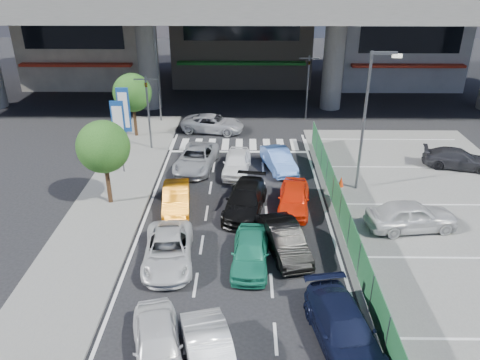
{
  "coord_description": "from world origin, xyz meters",
  "views": [
    {
      "loc": [
        0.48,
        -18.69,
        12.58
      ],
      "look_at": [
        0.19,
        3.45,
        1.78
      ],
      "focal_mm": 35.0,
      "sensor_mm": 36.0,
      "label": 1
    }
  ],
  "objects_px": {
    "traffic_light_left": "(147,95)",
    "street_lamp_right": "(368,111)",
    "van_white_back_left": "(158,344)",
    "sedan_white_mid_left": "(168,250)",
    "tree_near": "(103,147)",
    "traffic_cone": "(341,182)",
    "crossing_wagon_silver": "(213,124)",
    "hatch_black_mid_right": "(285,240)",
    "wagon_silver_front_left": "(196,158)",
    "taxi_teal_mid": "(250,252)",
    "signboard_far": "(124,112)",
    "hatch_white_back_mid": "(211,359)",
    "sedan_black_mid": "(245,200)",
    "minivan_navy_back": "(344,329)",
    "taxi_orange_left": "(176,199)",
    "street_lamp_left": "(159,63)",
    "sedan_white_front_mid": "(237,163)",
    "kei_truck_front_right": "(279,160)",
    "tree_far": "(132,93)",
    "signboard_near": "(119,127)",
    "parked_sedan_dgrey": "(458,159)",
    "parked_sedan_white": "(411,216)",
    "taxi_orange_right": "(294,198)"
  },
  "relations": [
    {
      "from": "wagon_silver_front_left",
      "to": "crossing_wagon_silver",
      "type": "bearing_deg",
      "value": 92.85
    },
    {
      "from": "taxi_orange_left",
      "to": "tree_near",
      "type": "bearing_deg",
      "value": 165.14
    },
    {
      "from": "kei_truck_front_right",
      "to": "sedan_white_mid_left",
      "type": "bearing_deg",
      "value": -133.29
    },
    {
      "from": "traffic_light_left",
      "to": "street_lamp_right",
      "type": "bearing_deg",
      "value": -24.16
    },
    {
      "from": "sedan_white_front_mid",
      "to": "traffic_light_left",
      "type": "bearing_deg",
      "value": 151.92
    },
    {
      "from": "street_lamp_left",
      "to": "signboard_far",
      "type": "bearing_deg",
      "value": -100.31
    },
    {
      "from": "taxi_teal_mid",
      "to": "wagon_silver_front_left",
      "type": "bearing_deg",
      "value": 111.32
    },
    {
      "from": "street_lamp_right",
      "to": "van_white_back_left",
      "type": "height_order",
      "value": "street_lamp_right"
    },
    {
      "from": "street_lamp_right",
      "to": "sedan_white_mid_left",
      "type": "bearing_deg",
      "value": -143.81
    },
    {
      "from": "signboard_far",
      "to": "hatch_black_mid_right",
      "type": "xyz_separation_m",
      "value": [
        9.91,
        -11.57,
        -2.38
      ]
    },
    {
      "from": "hatch_black_mid_right",
      "to": "street_lamp_right",
      "type": "bearing_deg",
      "value": 39.92
    },
    {
      "from": "sedan_white_front_mid",
      "to": "traffic_cone",
      "type": "xyz_separation_m",
      "value": [
        6.22,
        -1.99,
        -0.31
      ]
    },
    {
      "from": "tree_far",
      "to": "taxi_teal_mid",
      "type": "bearing_deg",
      "value": -62.05
    },
    {
      "from": "signboard_far",
      "to": "taxi_teal_mid",
      "type": "relative_size",
      "value": 1.18
    },
    {
      "from": "van_white_back_left",
      "to": "taxi_teal_mid",
      "type": "height_order",
      "value": "van_white_back_left"
    },
    {
      "from": "van_white_back_left",
      "to": "minivan_navy_back",
      "type": "xyz_separation_m",
      "value": [
        6.42,
        0.78,
        0.0
      ]
    },
    {
      "from": "wagon_silver_front_left",
      "to": "taxi_teal_mid",
      "type": "bearing_deg",
      "value": -63.86
    },
    {
      "from": "street_lamp_left",
      "to": "wagon_silver_front_left",
      "type": "height_order",
      "value": "street_lamp_left"
    },
    {
      "from": "signboard_far",
      "to": "taxi_teal_mid",
      "type": "height_order",
      "value": "signboard_far"
    },
    {
      "from": "traffic_light_left",
      "to": "taxi_teal_mid",
      "type": "bearing_deg",
      "value": -62.96
    },
    {
      "from": "street_lamp_right",
      "to": "taxi_orange_left",
      "type": "height_order",
      "value": "street_lamp_right"
    },
    {
      "from": "taxi_orange_left",
      "to": "sedan_black_mid",
      "type": "height_order",
      "value": "sedan_black_mid"
    },
    {
      "from": "street_lamp_left",
      "to": "hatch_black_mid_right",
      "type": "height_order",
      "value": "street_lamp_left"
    },
    {
      "from": "traffic_light_left",
      "to": "hatch_white_back_mid",
      "type": "bearing_deg",
      "value": -74.12
    },
    {
      "from": "tree_far",
      "to": "van_white_back_left",
      "type": "distance_m",
      "value": 22.31
    },
    {
      "from": "van_white_back_left",
      "to": "wagon_silver_front_left",
      "type": "distance_m",
      "value": 15.83
    },
    {
      "from": "taxi_teal_mid",
      "to": "sedan_black_mid",
      "type": "relative_size",
      "value": 0.84
    },
    {
      "from": "sedan_white_mid_left",
      "to": "parked_sedan_dgrey",
      "type": "height_order",
      "value": "parked_sedan_dgrey"
    },
    {
      "from": "minivan_navy_back",
      "to": "hatch_black_mid_right",
      "type": "height_order",
      "value": "minivan_navy_back"
    },
    {
      "from": "sedan_black_mid",
      "to": "taxi_orange_left",
      "type": "bearing_deg",
      "value": -173.69
    },
    {
      "from": "parked_sedan_white",
      "to": "parked_sedan_dgrey",
      "type": "distance_m",
      "value": 9.24
    },
    {
      "from": "tree_far",
      "to": "parked_sedan_dgrey",
      "type": "height_order",
      "value": "tree_far"
    },
    {
      "from": "taxi_orange_left",
      "to": "wagon_silver_front_left",
      "type": "height_order",
      "value": "wagon_silver_front_left"
    },
    {
      "from": "van_white_back_left",
      "to": "sedan_white_mid_left",
      "type": "height_order",
      "value": "van_white_back_left"
    },
    {
      "from": "tree_far",
      "to": "kei_truck_front_right",
      "type": "xyz_separation_m",
      "value": [
        10.39,
        -5.8,
        -2.73
      ]
    },
    {
      "from": "street_lamp_right",
      "to": "parked_sedan_dgrey",
      "type": "height_order",
      "value": "street_lamp_right"
    },
    {
      "from": "minivan_navy_back",
      "to": "taxi_orange_right",
      "type": "relative_size",
      "value": 1.17
    },
    {
      "from": "minivan_navy_back",
      "to": "kei_truck_front_right",
      "type": "xyz_separation_m",
      "value": [
        -1.38,
        14.91,
        -0.03
      ]
    },
    {
      "from": "wagon_silver_front_left",
      "to": "traffic_cone",
      "type": "height_order",
      "value": "wagon_silver_front_left"
    },
    {
      "from": "hatch_white_back_mid",
      "to": "signboard_near",
      "type": "bearing_deg",
      "value": 97.97
    },
    {
      "from": "tree_far",
      "to": "van_white_back_left",
      "type": "height_order",
      "value": "tree_far"
    },
    {
      "from": "minivan_navy_back",
      "to": "wagon_silver_front_left",
      "type": "bearing_deg",
      "value": 104.01
    },
    {
      "from": "tree_near",
      "to": "traffic_cone",
      "type": "distance_m",
      "value": 13.65
    },
    {
      "from": "tree_near",
      "to": "traffic_cone",
      "type": "relative_size",
      "value": 7.57
    },
    {
      "from": "street_lamp_right",
      "to": "sedan_white_front_mid",
      "type": "height_order",
      "value": "street_lamp_right"
    },
    {
      "from": "minivan_navy_back",
      "to": "wagon_silver_front_left",
      "type": "height_order",
      "value": "minivan_navy_back"
    },
    {
      "from": "crossing_wagon_silver",
      "to": "hatch_black_mid_right",
      "type": "bearing_deg",
      "value": -154.55
    },
    {
      "from": "signboard_near",
      "to": "signboard_far",
      "type": "distance_m",
      "value": 3.03
    },
    {
      "from": "van_white_back_left",
      "to": "hatch_white_back_mid",
      "type": "distance_m",
      "value": 1.94
    },
    {
      "from": "street_lamp_left",
      "to": "taxi_orange_left",
      "type": "bearing_deg",
      "value": -78.07
    }
  ]
}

